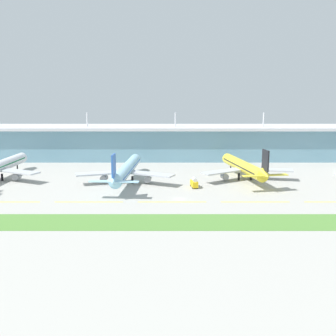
{
  "coord_description": "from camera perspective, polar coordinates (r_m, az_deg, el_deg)",
  "views": [
    {
      "loc": [
        -4.67,
        -166.78,
        45.36
      ],
      "look_at": [
        -5.28,
        32.41,
        7.0
      ],
      "focal_mm": 44.0,
      "sensor_mm": 36.0,
      "label": 1
    }
  ],
  "objects": [
    {
      "name": "taxiway_stripe_mid_east",
      "position": [
        172.07,
        12.17,
        -4.63
      ],
      "size": [
        28.0,
        0.7,
        0.04
      ],
      "primitive_type": "cube",
      "color": "yellow",
      "rests_on": "ground"
    },
    {
      "name": "airliner_near_middle",
      "position": [
        202.14,
        -5.63,
        -0.25
      ],
      "size": [
        48.68,
        69.51,
        18.9
      ],
      "color": "#9ED1EA",
      "rests_on": "ground"
    },
    {
      "name": "taxiway_stripe_mid_west",
      "position": [
        171.41,
        -10.74,
        -4.63
      ],
      "size": [
        28.0,
        0.7,
        0.04
      ],
      "primitive_type": "cube",
      "color": "yellow",
      "rests_on": "ground"
    },
    {
      "name": "taxiway_stripe_west",
      "position": [
        180.93,
        -21.4,
        -4.38
      ],
      "size": [
        28.0,
        0.7,
        0.04
      ],
      "primitive_type": "cube",
      "color": "yellow",
      "rests_on": "ground"
    },
    {
      "name": "ground_plane",
      "position": [
        172.91,
        1.72,
        -4.31
      ],
      "size": [
        600.0,
        600.0,
        0.0
      ],
      "primitive_type": "plane",
      "color": "#A8A59E"
    },
    {
      "name": "airliner_far_middle",
      "position": [
        211.92,
        10.67,
        0.13
      ],
      "size": [
        47.96,
        60.0,
        18.9
      ],
      "color": "yellow",
      "rests_on": "ground"
    },
    {
      "name": "grass_verge",
      "position": [
        143.65,
        2.05,
        -7.49
      ],
      "size": [
        300.0,
        18.0,
        0.1
      ],
      "primitive_type": "cube",
      "color": "#518438",
      "rests_on": "ground"
    },
    {
      "name": "fuel_truck",
      "position": [
        192.62,
        3.82,
        -2.05
      ],
      "size": [
        3.52,
        7.48,
        4.95
      ],
      "color": "gold",
      "rests_on": "ground"
    },
    {
      "name": "taxiway_stripe_centre",
      "position": [
        168.34,
        0.74,
        -4.73
      ],
      "size": [
        28.0,
        0.7,
        0.04
      ],
      "primitive_type": "cube",
      "color": "yellow",
      "rests_on": "ground"
    },
    {
      "name": "terminal_building",
      "position": [
        269.63,
        1.17,
        3.58
      ],
      "size": [
        288.0,
        34.0,
        30.67
      ],
      "color": "#6693A8",
      "rests_on": "ground"
    }
  ]
}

